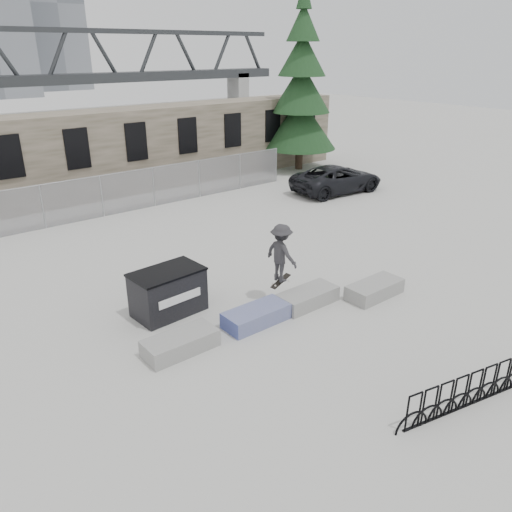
{
  "coord_description": "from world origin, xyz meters",
  "views": [
    {
      "loc": [
        -8.67,
        -10.04,
        7.53
      ],
      "look_at": [
        0.67,
        1.58,
        1.3
      ],
      "focal_mm": 35.0,
      "sensor_mm": 36.0,
      "label": 1
    }
  ],
  "objects_px": {
    "planter_center_right": "(308,297)",
    "suv": "(337,179)",
    "planter_far_left": "(180,343)",
    "dumpster": "(168,292)",
    "spruce_tree": "(301,95)",
    "skateboarder": "(281,253)",
    "planter_center_left": "(256,315)",
    "planter_offset": "(375,289)",
    "bike_rack": "(481,385)"
  },
  "relations": [
    {
      "from": "planter_center_right",
      "to": "suv",
      "type": "height_order",
      "value": "suv"
    },
    {
      "from": "planter_center_left",
      "to": "suv",
      "type": "relative_size",
      "value": 0.37
    },
    {
      "from": "planter_far_left",
      "to": "planter_center_right",
      "type": "bearing_deg",
      "value": -2.81
    },
    {
      "from": "planter_far_left",
      "to": "planter_center_right",
      "type": "relative_size",
      "value": 1.0
    },
    {
      "from": "planter_center_left",
      "to": "spruce_tree",
      "type": "distance_m",
      "value": 21.15
    },
    {
      "from": "planter_center_left",
      "to": "bike_rack",
      "type": "height_order",
      "value": "bike_rack"
    },
    {
      "from": "spruce_tree",
      "to": "planter_offset",
      "type": "bearing_deg",
      "value": -125.7
    },
    {
      "from": "planter_center_right",
      "to": "suv",
      "type": "bearing_deg",
      "value": 38.99
    },
    {
      "from": "planter_center_left",
      "to": "dumpster",
      "type": "height_order",
      "value": "dumpster"
    },
    {
      "from": "dumpster",
      "to": "suv",
      "type": "height_order",
      "value": "suv"
    },
    {
      "from": "planter_center_right",
      "to": "dumpster",
      "type": "bearing_deg",
      "value": 148.28
    },
    {
      "from": "planter_center_left",
      "to": "planter_offset",
      "type": "xyz_separation_m",
      "value": [
        4.12,
        -1.06,
        0.0
      ]
    },
    {
      "from": "planter_center_right",
      "to": "planter_offset",
      "type": "distance_m",
      "value": 2.32
    },
    {
      "from": "planter_center_left",
      "to": "suv",
      "type": "height_order",
      "value": "suv"
    },
    {
      "from": "planter_far_left",
      "to": "dumpster",
      "type": "bearing_deg",
      "value": 68.14
    },
    {
      "from": "spruce_tree",
      "to": "suv",
      "type": "height_order",
      "value": "spruce_tree"
    },
    {
      "from": "dumpster",
      "to": "bike_rack",
      "type": "xyz_separation_m",
      "value": [
        3.46,
        -8.15,
        -0.27
      ]
    },
    {
      "from": "dumpster",
      "to": "planter_far_left",
      "type": "bearing_deg",
      "value": -115.62
    },
    {
      "from": "planter_offset",
      "to": "suv",
      "type": "xyz_separation_m",
      "value": [
        8.57,
        9.6,
        0.49
      ]
    },
    {
      "from": "planter_far_left",
      "to": "planter_center_right",
      "type": "xyz_separation_m",
      "value": [
        4.52,
        -0.22,
        0.0
      ]
    },
    {
      "from": "planter_center_left",
      "to": "skateboarder",
      "type": "xyz_separation_m",
      "value": [
        1.48,
        0.6,
        1.41
      ]
    },
    {
      "from": "spruce_tree",
      "to": "planter_center_right",
      "type": "bearing_deg",
      "value": -132.45
    },
    {
      "from": "planter_offset",
      "to": "spruce_tree",
      "type": "relative_size",
      "value": 0.17
    },
    {
      "from": "dumpster",
      "to": "skateboarder",
      "type": "bearing_deg",
      "value": -30.39
    },
    {
      "from": "bike_rack",
      "to": "suv",
      "type": "relative_size",
      "value": 0.89
    },
    {
      "from": "planter_far_left",
      "to": "planter_center_right",
      "type": "height_order",
      "value": "same"
    },
    {
      "from": "planter_center_left",
      "to": "planter_offset",
      "type": "height_order",
      "value": "same"
    },
    {
      "from": "spruce_tree",
      "to": "skateboarder",
      "type": "relative_size",
      "value": 5.68
    },
    {
      "from": "dumpster",
      "to": "skateboarder",
      "type": "height_order",
      "value": "skateboarder"
    },
    {
      "from": "dumpster",
      "to": "suv",
      "type": "relative_size",
      "value": 0.41
    },
    {
      "from": "planter_center_right",
      "to": "spruce_tree",
      "type": "xyz_separation_m",
      "value": [
        13.04,
        14.26,
        4.49
      ]
    },
    {
      "from": "planter_center_right",
      "to": "dumpster",
      "type": "height_order",
      "value": "dumpster"
    },
    {
      "from": "dumpster",
      "to": "skateboarder",
      "type": "relative_size",
      "value": 1.09
    },
    {
      "from": "planter_far_left",
      "to": "planter_center_left",
      "type": "bearing_deg",
      "value": -2.79
    },
    {
      "from": "planter_offset",
      "to": "dumpster",
      "type": "relative_size",
      "value": 0.91
    },
    {
      "from": "planter_far_left",
      "to": "spruce_tree",
      "type": "bearing_deg",
      "value": 38.64
    },
    {
      "from": "planter_offset",
      "to": "spruce_tree",
      "type": "distance_m",
      "value": 19.27
    },
    {
      "from": "planter_offset",
      "to": "planter_far_left",
      "type": "bearing_deg",
      "value": 169.89
    },
    {
      "from": "planter_offset",
      "to": "dumpster",
      "type": "height_order",
      "value": "dumpster"
    },
    {
      "from": "planter_far_left",
      "to": "bike_rack",
      "type": "height_order",
      "value": "bike_rack"
    },
    {
      "from": "planter_far_left",
      "to": "planter_offset",
      "type": "xyz_separation_m",
      "value": [
        6.62,
        -1.18,
        0.0
      ]
    },
    {
      "from": "bike_rack",
      "to": "spruce_tree",
      "type": "relative_size",
      "value": 0.42
    },
    {
      "from": "suv",
      "to": "planter_center_right",
      "type": "bearing_deg",
      "value": 134.95
    },
    {
      "from": "skateboarder",
      "to": "spruce_tree",
      "type": "bearing_deg",
      "value": -48.9
    },
    {
      "from": "planter_offset",
      "to": "skateboarder",
      "type": "distance_m",
      "value": 3.42
    },
    {
      "from": "planter_center_left",
      "to": "planter_offset",
      "type": "distance_m",
      "value": 4.25
    },
    {
      "from": "planter_offset",
      "to": "planter_center_left",
      "type": "bearing_deg",
      "value": 165.58
    },
    {
      "from": "suv",
      "to": "skateboarder",
      "type": "bearing_deg",
      "value": 131.28
    },
    {
      "from": "bike_rack",
      "to": "planter_far_left",
      "type": "bearing_deg",
      "value": 125.13
    },
    {
      "from": "planter_far_left",
      "to": "skateboarder",
      "type": "xyz_separation_m",
      "value": [
        3.98,
        0.48,
        1.41
      ]
    }
  ]
}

